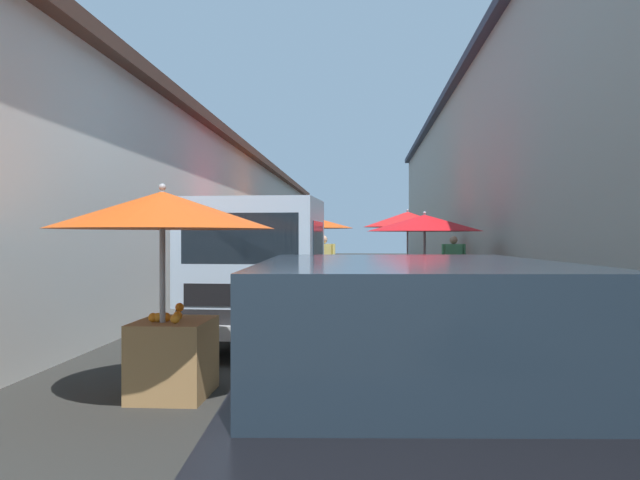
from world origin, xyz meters
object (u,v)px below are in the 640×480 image
fruit_stall_near_right (426,236)px  fruit_stall_near_left (307,228)px  fruit_stall_mid_lane (268,225)px  vendor_by_crates (323,262)px  vendor_in_shade (454,261)px  hatchback_car (411,402)px  fruit_stall_far_left (165,243)px  fruit_stall_far_right (407,227)px  delivery_truck (263,274)px

fruit_stall_near_right → fruit_stall_near_left: fruit_stall_near_left is taller
fruit_stall_near_left → fruit_stall_mid_lane: bearing=174.3°
vendor_by_crates → vendor_in_shade: (1.17, -3.47, -0.01)m
fruit_stall_mid_lane → hatchback_car: bearing=-167.9°
hatchback_car → vendor_by_crates: (12.86, 1.25, 0.19)m
hatchback_car → vendor_in_shade: 14.21m
fruit_stall_far_left → fruit_stall_far_right: bearing=-14.0°
fruit_stall_far_left → vendor_in_shade: 12.10m
fruit_stall_far_right → vendor_by_crates: size_ratio=1.65×
hatchback_car → delivery_truck: size_ratio=0.80×
vendor_in_shade → vendor_by_crates: bearing=108.6°
delivery_truck → vendor_by_crates: delivery_truck is taller
fruit_stall_near_right → vendor_by_crates: size_ratio=1.60×
fruit_stall_far_right → fruit_stall_far_left: 13.41m
vendor_in_shade → fruit_stall_far_right: bearing=32.9°
delivery_truck → vendor_in_shade: delivery_truck is taller
hatchback_car → fruit_stall_mid_lane: bearing=12.1°
fruit_stall_mid_lane → vendor_by_crates: size_ratio=1.51×
delivery_truck → vendor_by_crates: size_ratio=3.10×
fruit_stall_near_right → vendor_by_crates: fruit_stall_near_right is taller
fruit_stall_near_right → hatchback_car: bearing=174.0°
fruit_stall_far_right → vendor_in_shade: bearing=-147.1°
fruit_stall_mid_lane → vendor_by_crates: bearing=-42.4°
fruit_stall_near_right → hatchback_car: 11.05m
fruit_stall_mid_lane → fruit_stall_far_left: bearing=-177.9°
fruit_stall_far_right → fruit_stall_mid_lane: bearing=140.0°
fruit_stall_near_left → vendor_in_shade: bearing=-121.0°
fruit_stall_near_right → vendor_in_shade: 3.33m
fruit_stall_mid_lane → hatchback_car: fruit_stall_mid_lane is taller
hatchback_car → vendor_by_crates: 12.93m
fruit_stall_near_right → delivery_truck: (-5.11, 2.84, -0.56)m
fruit_stall_far_right → delivery_truck: fruit_stall_far_right is taller
fruit_stall_far_right → fruit_stall_far_left: (-13.01, 3.25, -0.34)m
fruit_stall_far_left → vendor_in_shade: bearing=-21.2°
fruit_stall_near_right → vendor_by_crates: (1.91, 2.41, -0.67)m
hatchback_car → delivery_truck: delivery_truck is taller
fruit_stall_far_left → delivery_truck: (3.08, -0.48, -0.47)m
fruit_stall_near_right → delivery_truck: bearing=150.9°
fruit_stall_mid_lane → fruit_stall_near_left: (5.03, -0.50, -0.00)m
fruit_stall_near_left → hatchback_car: 16.71m
hatchback_car → fruit_stall_far_left: bearing=37.9°
fruit_stall_far_left → delivery_truck: 3.15m
fruit_stall_near_right → delivery_truck: size_ratio=0.52×
fruit_stall_far_left → fruit_stall_near_left: size_ratio=0.75×
fruit_stall_near_left → vendor_in_shade: fruit_stall_near_left is taller
fruit_stall_far_right → vendor_by_crates: bearing=141.2°
delivery_truck → hatchback_car: bearing=-164.0°
fruit_stall_near_right → fruit_stall_near_left: size_ratio=0.89×
fruit_stall_far_right → fruit_stall_near_right: fruit_stall_far_right is taller
fruit_stall_far_left → vendor_by_crates: (10.10, -0.91, -0.58)m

